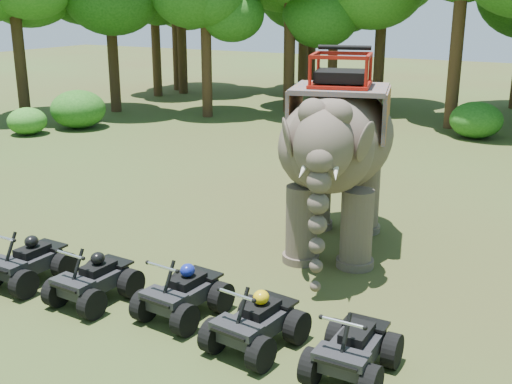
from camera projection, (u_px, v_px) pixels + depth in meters
ground at (228, 295)px, 13.21m from camera, size 110.00×110.00×0.00m
elephant at (337, 151)px, 15.18m from camera, size 3.86×6.13×4.77m
atv_0 at (27, 255)px, 13.60m from camera, size 1.30×1.75×1.26m
atv_1 at (93, 273)px, 12.76m from camera, size 1.32×1.74×1.24m
atv_2 at (183, 286)px, 12.17m from camera, size 1.39×1.80×1.25m
atv_3 at (256, 314)px, 11.06m from camera, size 1.45×1.85×1.26m
atv_4 at (354, 340)px, 10.25m from camera, size 1.22×1.67×1.23m
tree_0 at (459, 24)px, 28.82m from camera, size 6.66×6.66×9.52m
tree_24 at (17, 34)px, 30.98m from camera, size 5.86×5.86×8.38m
tree_25 at (111, 30)px, 33.40m from camera, size 5.98×5.98×8.54m
tree_26 at (206, 42)px, 32.02m from camera, size 5.28×5.28×7.54m
tree_27 at (290, 16)px, 33.16m from camera, size 6.98×6.98×9.98m
tree_28 at (381, 20)px, 34.48m from camera, size 6.64×6.64×9.48m
tree_30 at (155, 28)px, 38.93m from camera, size 5.80×5.80×8.29m
tree_31 at (176, 23)px, 41.48m from camera, size 6.01×6.01×8.59m
tree_33 at (333, 40)px, 34.42m from camera, size 5.17×5.17×7.38m
tree_35 at (312, 18)px, 41.00m from camera, size 6.50×6.50×9.28m
tree_36 at (181, 15)px, 39.85m from camera, size 6.80×6.80×9.72m
tree_38 at (304, 11)px, 39.85m from camera, size 7.12×7.12×10.17m
tree_39 at (306, 28)px, 42.52m from camera, size 5.54×5.54×7.92m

